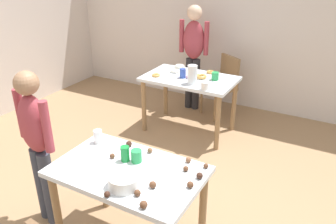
% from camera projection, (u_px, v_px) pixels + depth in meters
% --- Properties ---
extents(wall_back, '(6.40, 0.10, 2.60)m').
position_uv_depth(wall_back, '(262.00, 22.00, 4.80)').
color(wall_back, silver).
rests_on(wall_back, ground_plane).
extents(dining_table_near, '(1.10, 0.69, 0.75)m').
position_uv_depth(dining_table_near, '(129.00, 182.00, 2.54)').
color(dining_table_near, silver).
rests_on(dining_table_near, ground_plane).
extents(dining_table_far, '(1.15, 0.71, 0.75)m').
position_uv_depth(dining_table_far, '(190.00, 85.00, 4.37)').
color(dining_table_far, silver).
rests_on(dining_table_far, ground_plane).
extents(chair_far_table, '(0.55, 0.55, 0.87)m').
position_uv_depth(chair_far_table, '(223.00, 82.00, 4.89)').
color(chair_far_table, olive).
rests_on(chair_far_table, ground_plane).
extents(person_girl_near, '(0.46, 0.26, 1.39)m').
position_uv_depth(person_girl_near, '(37.00, 138.00, 2.75)').
color(person_girl_near, '#383D4C').
rests_on(person_girl_near, ground_plane).
extents(person_adult_far, '(0.45, 0.21, 1.54)m').
position_uv_depth(person_adult_far, '(193.00, 49.00, 4.92)').
color(person_adult_far, '#28282D').
rests_on(person_adult_far, ground_plane).
extents(mixing_bowl, '(0.22, 0.22, 0.09)m').
position_uv_depth(mixing_bowl, '(124.00, 181.00, 2.28)').
color(mixing_bowl, white).
rests_on(mixing_bowl, dining_table_near).
extents(soda_can, '(0.07, 0.07, 0.12)m').
position_uv_depth(soda_can, '(125.00, 154.00, 2.56)').
color(soda_can, '#198438').
rests_on(soda_can, dining_table_near).
extents(fork_near, '(0.17, 0.02, 0.01)m').
position_uv_depth(fork_near, '(114.00, 147.00, 2.76)').
color(fork_near, silver).
rests_on(fork_near, dining_table_near).
extents(cup_near_0, '(0.08, 0.08, 0.10)m').
position_uv_depth(cup_near_0, '(136.00, 156.00, 2.56)').
color(cup_near_0, green).
rests_on(cup_near_0, dining_table_near).
extents(cup_near_1, '(0.07, 0.07, 0.11)m').
position_uv_depth(cup_near_1, '(98.00, 136.00, 2.82)').
color(cup_near_1, white).
rests_on(cup_near_1, dining_table_near).
extents(cake_ball_0, '(0.05, 0.05, 0.05)m').
position_uv_depth(cake_ball_0, '(153.00, 185.00, 2.28)').
color(cake_ball_0, brown).
rests_on(cake_ball_0, dining_table_near).
extents(cake_ball_1, '(0.04, 0.04, 0.04)m').
position_uv_depth(cake_ball_1, '(137.00, 193.00, 2.21)').
color(cake_ball_1, brown).
rests_on(cake_ball_1, dining_table_near).
extents(cake_ball_2, '(0.05, 0.05, 0.05)m').
position_uv_depth(cake_ball_2, '(200.00, 176.00, 2.37)').
color(cake_ball_2, '#3D2319').
rests_on(cake_ball_2, dining_table_near).
extents(cake_ball_3, '(0.04, 0.04, 0.04)m').
position_uv_depth(cake_ball_3, '(150.00, 150.00, 2.68)').
color(cake_ball_3, brown).
rests_on(cake_ball_3, dining_table_near).
extents(cake_ball_4, '(0.04, 0.04, 0.04)m').
position_uv_depth(cake_ball_4, '(107.00, 194.00, 2.19)').
color(cake_ball_4, '#3D2319').
rests_on(cake_ball_4, dining_table_near).
extents(cake_ball_5, '(0.04, 0.04, 0.04)m').
position_uv_depth(cake_ball_5, '(186.00, 169.00, 2.46)').
color(cake_ball_5, brown).
rests_on(cake_ball_5, dining_table_near).
extents(cake_ball_6, '(0.04, 0.04, 0.04)m').
position_uv_depth(cake_ball_6, '(188.00, 160.00, 2.56)').
color(cake_ball_6, brown).
rests_on(cake_ball_6, dining_table_near).
extents(cake_ball_7, '(0.04, 0.04, 0.04)m').
position_uv_depth(cake_ball_7, '(206.00, 166.00, 2.49)').
color(cake_ball_7, brown).
rests_on(cake_ball_7, dining_table_near).
extents(cake_ball_8, '(0.05, 0.05, 0.05)m').
position_uv_depth(cake_ball_8, '(129.00, 144.00, 2.77)').
color(cake_ball_8, '#3D2319').
rests_on(cake_ball_8, dining_table_near).
extents(cake_ball_9, '(0.05, 0.05, 0.05)m').
position_uv_depth(cake_ball_9, '(190.00, 185.00, 2.28)').
color(cake_ball_9, brown).
rests_on(cake_ball_9, dining_table_near).
extents(cake_ball_10, '(0.05, 0.05, 0.05)m').
position_uv_depth(cake_ball_10, '(144.00, 205.00, 2.10)').
color(cake_ball_10, brown).
rests_on(cake_ball_10, dining_table_near).
extents(cake_ball_11, '(0.04, 0.04, 0.04)m').
position_uv_depth(cake_ball_11, '(112.00, 156.00, 2.61)').
color(cake_ball_11, brown).
rests_on(cake_ball_11, dining_table_near).
extents(pitcher_far, '(0.12, 0.12, 0.23)m').
position_uv_depth(pitcher_far, '(192.00, 75.00, 4.07)').
color(pitcher_far, white).
rests_on(pitcher_far, dining_table_far).
extents(cup_far_0, '(0.08, 0.08, 0.12)m').
position_uv_depth(cup_far_0, '(183.00, 73.00, 4.29)').
color(cup_far_0, '#3351B2').
rests_on(cup_far_0, dining_table_far).
extents(cup_far_1, '(0.09, 0.09, 0.10)m').
position_uv_depth(cup_far_1, '(215.00, 76.00, 4.22)').
color(cup_far_1, green).
rests_on(cup_far_1, dining_table_far).
extents(cup_far_2, '(0.09, 0.09, 0.09)m').
position_uv_depth(cup_far_2, '(205.00, 86.00, 3.92)').
color(cup_far_2, white).
rests_on(cup_far_2, dining_table_far).
extents(donut_far_0, '(0.13, 0.13, 0.04)m').
position_uv_depth(donut_far_0, '(175.00, 71.00, 4.50)').
color(donut_far_0, white).
rests_on(donut_far_0, dining_table_far).
extents(donut_far_1, '(0.13, 0.13, 0.04)m').
position_uv_depth(donut_far_1, '(191.00, 77.00, 4.29)').
color(donut_far_1, pink).
rests_on(donut_far_1, dining_table_far).
extents(donut_far_2, '(0.14, 0.14, 0.04)m').
position_uv_depth(donut_far_2, '(180.00, 66.00, 4.68)').
color(donut_far_2, white).
rests_on(donut_far_2, dining_table_far).
extents(donut_far_3, '(0.10, 0.10, 0.03)m').
position_uv_depth(donut_far_3, '(156.00, 75.00, 4.35)').
color(donut_far_3, gold).
rests_on(donut_far_3, dining_table_far).
extents(donut_far_4, '(0.10, 0.10, 0.03)m').
position_uv_depth(donut_far_4, '(210.00, 72.00, 4.47)').
color(donut_far_4, gold).
rests_on(donut_far_4, dining_table_far).
extents(donut_far_5, '(0.14, 0.14, 0.04)m').
position_uv_depth(donut_far_5, '(201.00, 76.00, 4.29)').
color(donut_far_5, gold).
rests_on(donut_far_5, dining_table_far).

